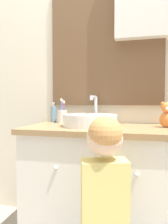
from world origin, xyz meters
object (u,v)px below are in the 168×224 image
object	(u,v)px
toothbrush_holder	(62,116)
soap_dispenser	(54,114)
sink_basin	(90,120)
teddy_bear	(167,115)
child_figure	(105,195)

from	to	relation	value
toothbrush_holder	soap_dispenser	xyz separation A→B (m)	(-0.09, 0.03, 0.01)
sink_basin	teddy_bear	size ratio (longest dim) A/B	2.48
toothbrush_holder	teddy_bear	size ratio (longest dim) A/B	1.15
soap_dispenser	toothbrush_holder	bearing A→B (deg)	-20.56
sink_basin	soap_dispenser	bearing A→B (deg)	150.25
toothbrush_holder	sink_basin	bearing A→B (deg)	-32.47
toothbrush_holder	teddy_bear	distance (m)	0.77
teddy_bear	sink_basin	bearing A→B (deg)	-173.68
toothbrush_holder	teddy_bear	world-z (taller)	toothbrush_holder
soap_dispenser	teddy_bear	size ratio (longest dim) A/B	0.97
toothbrush_holder	child_figure	world-z (taller)	toothbrush_holder
soap_dispenser	teddy_bear	xyz separation A→B (m)	(0.85, -0.14, 0.01)
child_figure	teddy_bear	world-z (taller)	teddy_bear
teddy_bear	toothbrush_holder	bearing A→B (deg)	171.68
sink_basin	child_figure	distance (m)	0.60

